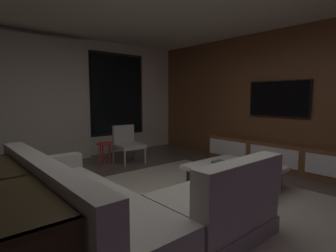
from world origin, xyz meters
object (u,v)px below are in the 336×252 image
at_px(sectional_couch, 116,208).
at_px(accent_chair_near_window, 127,142).
at_px(book_stack_on_coffee_table, 221,164).
at_px(mounted_tv, 278,99).
at_px(coffee_table, 234,177).
at_px(media_console, 281,157).
at_px(side_stool, 105,147).
at_px(console_table_behind_couch, 6,219).

bearing_deg(sectional_couch, accent_chair_near_window, 55.97).
height_order(sectional_couch, book_stack_on_coffee_table, sectional_couch).
height_order(book_stack_on_coffee_table, mounted_tv, mounted_tv).
bearing_deg(coffee_table, media_console, 2.25).
relative_size(coffee_table, media_console, 0.37).
bearing_deg(mounted_tv, sectional_couch, -175.17).
height_order(sectional_couch, accent_chair_near_window, sectional_couch).
height_order(accent_chair_near_window, media_console, accent_chair_near_window).
relative_size(sectional_couch, side_stool, 5.43).
distance_m(book_stack_on_coffee_table, mounted_tv, 2.17).
bearing_deg(book_stack_on_coffee_table, console_table_behind_couch, -179.17).
height_order(sectional_couch, media_console, sectional_couch).
bearing_deg(mounted_tv, console_table_behind_couch, -177.72).
height_order(side_stool, mounted_tv, mounted_tv).
relative_size(side_stool, console_table_behind_couch, 0.22).
relative_size(accent_chair_near_window, console_table_behind_couch, 0.37).
height_order(side_stool, media_console, media_console).
xyz_separation_m(accent_chair_near_window, side_stool, (-0.49, 0.07, -0.06)).
relative_size(sectional_couch, coffee_table, 2.16).
bearing_deg(mounted_tv, media_console, -132.40).
bearing_deg(accent_chair_near_window, media_console, -52.36).
distance_m(book_stack_on_coffee_table, side_stool, 2.53).
distance_m(sectional_couch, coffee_table, 2.02).
relative_size(side_stool, media_console, 0.15).
height_order(coffee_table, accent_chair_near_window, accent_chair_near_window).
bearing_deg(media_console, sectional_couch, -178.06).
xyz_separation_m(coffee_table, book_stack_on_coffee_table, (-0.17, 0.11, 0.21)).
bearing_deg(media_console, side_stool, 133.37).
height_order(media_console, console_table_behind_couch, console_table_behind_couch).
distance_m(sectional_couch, media_console, 3.62).
xyz_separation_m(side_stool, media_console, (2.37, -2.51, -0.12)).
bearing_deg(side_stool, console_table_behind_couch, -130.83).
bearing_deg(coffee_table, accent_chair_near_window, 96.57).
relative_size(accent_chair_near_window, side_stool, 1.70).
bearing_deg(accent_chair_near_window, sectional_couch, -124.03).
relative_size(coffee_table, mounted_tv, 0.96).
height_order(book_stack_on_coffee_table, side_stool, side_stool).
height_order(side_stool, console_table_behind_couch, console_table_behind_couch).
height_order(coffee_table, console_table_behind_couch, console_table_behind_couch).
distance_m(book_stack_on_coffee_table, media_console, 1.77).
bearing_deg(media_console, accent_chair_near_window, 127.64).
bearing_deg(side_stool, coffee_table, -73.23).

